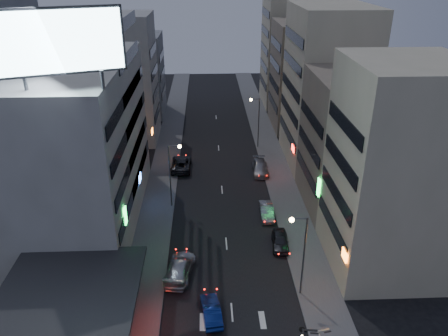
{
  "coord_description": "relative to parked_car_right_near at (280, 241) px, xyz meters",
  "views": [
    {
      "loc": [
        -1.89,
        -24.27,
        27.35
      ],
      "look_at": [
        0.0,
        19.87,
        6.11
      ],
      "focal_mm": 35.0,
      "sensor_mm": 36.0,
      "label": 1
    }
  ],
  "objects": [
    {
      "name": "food_court",
      "position": [
        -19.5,
        -11.3,
        1.28
      ],
      "size": [
        11.0,
        13.0,
        3.88
      ],
      "color": "beige",
      "rests_on": "ground"
    },
    {
      "name": "sidewalk_left",
      "position": [
        -13.6,
        16.7,
        -0.65
      ],
      "size": [
        4.0,
        120.0,
        0.12
      ],
      "primitive_type": "cube",
      "color": "#4C4C4F",
      "rests_on": "ground"
    },
    {
      "name": "white_building",
      "position": [
        -22.6,
        6.7,
        8.29
      ],
      "size": [
        14.0,
        24.0,
        18.0
      ],
      "primitive_type": "cube",
      "color": "#ADACA8",
      "rests_on": "ground"
    },
    {
      "name": "parked_car_right_near",
      "position": [
        0.0,
        0.0,
        0.0
      ],
      "size": [
        2.03,
        4.28,
        1.41
      ],
      "primitive_type": "imported",
      "rotation": [
        0.0,
        0.0,
        -0.09
      ],
      "color": "#292A2F",
      "rests_on": "ground"
    },
    {
      "name": "shophouse_far",
      "position": [
        9.4,
        21.7,
        10.29
      ],
      "size": [
        10.0,
        14.0,
        22.0
      ],
      "primitive_type": "cube",
      "color": "beige",
      "rests_on": "ground"
    },
    {
      "name": "scooter_black_b",
      "position": [
        1.26,
        -11.66,
        -0.01
      ],
      "size": [
        0.83,
        1.93,
        1.14
      ],
      "primitive_type": null,
      "rotation": [
        0.0,
        0.0,
        1.46
      ],
      "color": "black",
      "rests_on": "sidewalk_right"
    },
    {
      "name": "road_car_silver",
      "position": [
        -10.26,
        -4.16,
        0.13
      ],
      "size": [
        3.26,
        6.04,
        1.66
      ],
      "primitive_type": "imported",
      "rotation": [
        0.0,
        0.0,
        2.97
      ],
      "color": "#ACADB5",
      "rests_on": "ground"
    },
    {
      "name": "shophouse_mid",
      "position": [
        9.9,
        8.7,
        7.29
      ],
      "size": [
        11.0,
        12.0,
        16.0
      ],
      "primitive_type": "cube",
      "color": "gray",
      "rests_on": "ground"
    },
    {
      "name": "parked_car_right_mid",
      "position": [
        -0.64,
        5.95,
        -0.0
      ],
      "size": [
        1.58,
        4.31,
        1.41
      ],
      "primitive_type": "imported",
      "rotation": [
        0.0,
        0.0,
        -0.02
      ],
      "color": "#979B9F",
      "rests_on": "ground"
    },
    {
      "name": "street_lamp_right_near",
      "position": [
        0.3,
        -7.3,
        4.66
      ],
      "size": [
        1.6,
        0.44,
        8.02
      ],
      "color": "#595B60",
      "rests_on": "sidewalk_right"
    },
    {
      "name": "shophouse_near",
      "position": [
        9.4,
        -2.8,
        9.29
      ],
      "size": [
        10.0,
        11.0,
        20.0
      ],
      "primitive_type": "cube",
      "color": "beige",
      "rests_on": "ground"
    },
    {
      "name": "far_left_b",
      "position": [
        -21.6,
        44.7,
        6.79
      ],
      "size": [
        12.0,
        10.0,
        15.0
      ],
      "primitive_type": "cube",
      "color": "gray",
      "rests_on": "ground"
    },
    {
      "name": "parked_car_left",
      "position": [
        -11.2,
        19.27,
        0.12
      ],
      "size": [
        2.87,
        5.99,
        1.65
      ],
      "primitive_type": "imported",
      "rotation": [
        0.0,
        0.0,
        3.12
      ],
      "color": "#242529",
      "rests_on": "ground"
    },
    {
      "name": "far_right_b",
      "position": [
        10.4,
        50.7,
        11.29
      ],
      "size": [
        12.0,
        12.0,
        24.0
      ],
      "primitive_type": "cube",
      "color": "beige",
      "rests_on": "ground"
    },
    {
      "name": "scooter_blue",
      "position": [
        2.7,
        -12.43,
        0.01
      ],
      "size": [
        1.41,
        2.04,
        1.19
      ],
      "primitive_type": null,
      "rotation": [
        0.0,
        0.0,
        2.0
      ],
      "color": "navy",
      "rests_on": "sidewalk_right"
    },
    {
      "name": "sidewalk_right",
      "position": [
        2.4,
        16.7,
        -0.65
      ],
      "size": [
        4.0,
        120.0,
        0.12
      ],
      "primitive_type": "cube",
      "color": "#4C4C4F",
      "rests_on": "ground"
    },
    {
      "name": "billboard",
      "position": [
        -18.59,
        -3.32,
        20.96
      ],
      "size": [
        9.52,
        3.75,
        6.2
      ],
      "rotation": [
        0.0,
        0.0,
        0.35
      ],
      "color": "#595B60",
      "rests_on": "white_building"
    },
    {
      "name": "far_right_a",
      "position": [
        9.9,
        36.7,
        8.29
      ],
      "size": [
        11.0,
        12.0,
        18.0
      ],
      "primitive_type": "cube",
      "color": "gray",
      "rests_on": "ground"
    },
    {
      "name": "parked_car_right_far",
      "position": [
        0.0,
        17.59,
        0.06
      ],
      "size": [
        2.25,
        5.33,
        1.54
      ],
      "primitive_type": "imported",
      "rotation": [
        0.0,
        0.0,
        -0.02
      ],
      "color": "gray",
      "rests_on": "ground"
    },
    {
      "name": "street_lamp_right_far",
      "position": [
        0.3,
        26.7,
        4.66
      ],
      "size": [
        1.6,
        0.44,
        8.02
      ],
      "color": "#595B60",
      "rests_on": "sidewalk_right"
    },
    {
      "name": "far_left_a",
      "position": [
        -21.1,
        31.7,
        9.29
      ],
      "size": [
        11.0,
        10.0,
        20.0
      ],
      "primitive_type": "cube",
      "color": "#ADACA8",
      "rests_on": "ground"
    },
    {
      "name": "road_car_blue",
      "position": [
        -7.38,
        -9.74,
        -0.01
      ],
      "size": [
        2.0,
        4.38,
        1.39
      ],
      "primitive_type": "imported",
      "rotation": [
        0.0,
        0.0,
        3.27
      ],
      "color": "navy",
      "rests_on": "ground"
    },
    {
      "name": "street_lamp_left",
      "position": [
        -11.5,
        8.7,
        4.66
      ],
      "size": [
        1.6,
        0.44,
        8.02
      ],
      "color": "#595B60",
      "rests_on": "sidewalk_left"
    },
    {
      "name": "scooter_silver_b",
      "position": [
        2.2,
        -11.51,
        -0.07
      ],
      "size": [
        0.89,
        1.76,
        1.03
      ],
      "primitive_type": null,
      "rotation": [
        0.0,
        0.0,
        1.78
      ],
      "color": "silver",
      "rests_on": "sidewalk_right"
    }
  ]
}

